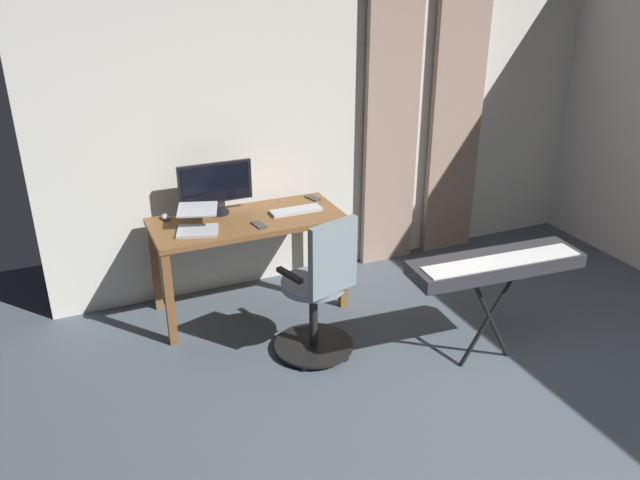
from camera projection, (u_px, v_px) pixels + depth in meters
back_room_partition at (340, 111)px, 5.25m from camera, size 4.88×0.10×2.77m
curtain_left_panel at (456, 116)px, 5.60m from camera, size 0.50×0.06×2.52m
curtain_right_panel at (391, 123)px, 5.36m from camera, size 0.49×0.06×2.52m
desk at (248, 231)px, 4.80m from camera, size 1.43×0.63×0.76m
office_chair at (320, 293)px, 4.27m from camera, size 0.56×0.56×1.05m
computer_monitor at (216, 185)px, 4.77m from camera, size 0.56×0.18×0.40m
computer_keyboard at (296, 211)px, 4.87m from camera, size 0.40×0.13×0.02m
laptop at (198, 223)px, 4.54m from camera, size 0.37×0.40×0.15m
computer_mouse at (165, 217)px, 4.74m from camera, size 0.06×0.10×0.04m
cell_phone_face_up at (259, 225)px, 4.63m from camera, size 0.09×0.15×0.01m
cell_phone_by_monitor at (313, 198)px, 5.15m from camera, size 0.10×0.16×0.01m
piano_keyboard at (496, 266)px, 4.10m from camera, size 1.18×0.40×0.80m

